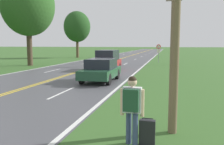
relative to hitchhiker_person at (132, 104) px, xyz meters
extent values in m
cube|color=white|center=(-4.35, 5.38, -1.02)|extent=(0.12, 3.00, 0.00)
cube|color=white|center=(-4.35, 14.38, -1.02)|extent=(0.12, 3.00, 0.00)
cube|color=white|center=(-4.35, 23.38, -1.02)|extent=(0.12, 3.00, 0.00)
cube|color=white|center=(-4.35, 32.38, -1.02)|extent=(0.12, 3.00, 0.00)
cube|color=white|center=(-4.35, 41.38, -1.02)|extent=(0.12, 3.00, 0.00)
cube|color=white|center=(-4.35, 50.38, -1.02)|extent=(0.12, 3.00, 0.00)
cube|color=white|center=(-4.35, 59.38, -1.02)|extent=(0.12, 3.00, 0.00)
cube|color=white|center=(-4.35, 68.38, -1.02)|extent=(0.12, 3.00, 0.00)
cube|color=white|center=(-4.35, 77.38, -1.02)|extent=(0.12, 3.00, 0.00)
cube|color=white|center=(-4.35, 86.38, -1.02)|extent=(0.12, 3.00, 0.00)
cube|color=white|center=(-4.35, 95.38, -1.02)|extent=(0.12, 3.00, 0.00)
cube|color=white|center=(-4.35, 104.38, -1.02)|extent=(0.12, 3.00, 0.00)
cube|color=white|center=(-9.54, 14.38, -1.02)|extent=(0.12, 3.00, 0.00)
cube|color=white|center=(-9.54, 23.38, -1.02)|extent=(0.12, 3.00, 0.00)
cube|color=white|center=(-9.54, 32.38, -1.02)|extent=(0.12, 3.00, 0.00)
cube|color=white|center=(-9.54, 41.38, -1.02)|extent=(0.12, 3.00, 0.00)
cube|color=white|center=(-9.54, 50.38, -1.02)|extent=(0.12, 3.00, 0.00)
cube|color=white|center=(-9.54, 59.38, -1.02)|extent=(0.12, 3.00, 0.00)
cube|color=white|center=(-9.54, 68.38, -1.02)|extent=(0.12, 3.00, 0.00)
cube|color=white|center=(-9.54, 77.38, -1.02)|extent=(0.12, 3.00, 0.00)
cube|color=white|center=(-9.54, 86.38, -1.02)|extent=(0.12, 3.00, 0.00)
cube|color=white|center=(-9.54, 95.38, -1.02)|extent=(0.12, 3.00, 0.00)
cube|color=white|center=(-9.54, 104.38, -1.02)|extent=(0.12, 3.00, 0.00)
cylinder|color=#38476B|center=(-0.09, 0.12, -0.63)|extent=(0.14, 0.14, 0.82)
cylinder|color=#38476B|center=(0.09, -0.04, -0.63)|extent=(0.14, 0.14, 0.82)
cube|color=silver|center=(0.00, 0.04, 0.09)|extent=(0.45, 0.19, 0.61)
sphere|color=beige|center=(0.00, 0.04, 0.52)|extent=(0.22, 0.22, 0.22)
sphere|color=#2D2319|center=(0.00, 0.04, 0.56)|extent=(0.20, 0.20, 0.20)
cylinder|color=beige|center=(-0.24, 0.04, 0.03)|extent=(0.09, 0.09, 0.65)
cylinder|color=beige|center=(0.24, 0.04, 0.03)|extent=(0.09, 0.09, 0.65)
cube|color=#1E472D|center=(0.00, -0.14, 0.12)|extent=(0.36, 0.18, 0.52)
cube|color=black|center=(0.36, 0.09, -0.72)|extent=(0.38, 0.17, 0.64)
cylinder|color=black|center=(0.36, 0.09, -0.36)|extent=(0.27, 0.03, 0.02)
cylinder|color=gray|center=(-0.49, 26.50, 0.15)|extent=(0.07, 0.07, 2.37)
cylinder|color=silver|center=(-0.49, 26.48, 1.08)|extent=(0.60, 0.02, 0.60)
torus|color=red|center=(-0.49, 26.47, 1.08)|extent=(0.55, 0.07, 0.55)
cube|color=silver|center=(-0.49, 26.48, 0.53)|extent=(0.44, 0.02, 0.44)
cylinder|color=brown|center=(0.97, 1.12, 2.47)|extent=(0.24, 0.24, 7.00)
cylinder|color=brown|center=(1.23, 23.52, 2.99)|extent=(0.24, 0.24, 8.04)
cube|color=brown|center=(1.23, 23.52, 6.41)|extent=(1.80, 0.12, 0.10)
cylinder|color=#473828|center=(-14.63, 18.76, 1.08)|extent=(0.59, 0.59, 4.23)
ellipsoid|color=#2D5B23|center=(-14.63, 18.76, 5.71)|extent=(5.92, 5.92, 6.81)
cylinder|color=brown|center=(-15.34, 35.15, 0.73)|extent=(0.48, 0.48, 3.54)
ellipsoid|color=#234C1E|center=(-15.34, 35.15, 4.53)|extent=(4.77, 4.77, 5.48)
cylinder|color=black|center=(-2.62, 8.10, -0.68)|extent=(0.21, 0.71, 0.71)
cylinder|color=black|center=(-4.32, 8.09, -0.68)|extent=(0.21, 0.71, 0.71)
cylinder|color=black|center=(-2.64, 10.65, -0.68)|extent=(0.21, 0.71, 0.71)
cylinder|color=black|center=(-4.34, 10.63, -0.68)|extent=(0.21, 0.71, 0.71)
cube|color=#1E472D|center=(-3.48, 9.37, -0.44)|extent=(1.92, 4.12, 0.55)
cube|color=#1E232D|center=(-3.48, 9.53, 0.14)|extent=(1.68, 2.27, 0.62)
cylinder|color=black|center=(-3.93, 14.98, -0.72)|extent=(0.21, 0.64, 0.64)
cylinder|color=black|center=(-5.59, 14.96, -0.72)|extent=(0.21, 0.64, 0.64)
cylinder|color=black|center=(-3.96, 17.54, -0.72)|extent=(0.21, 0.64, 0.64)
cylinder|color=black|center=(-5.62, 17.52, -0.72)|extent=(0.21, 0.64, 0.64)
cube|color=#A81E1E|center=(-4.78, 16.25, -0.42)|extent=(1.91, 4.15, 0.65)
cube|color=#1E232D|center=(-4.78, 16.25, 0.38)|extent=(1.67, 2.91, 0.95)
camera|label=1|loc=(0.81, -5.43, 1.40)|focal=38.00mm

